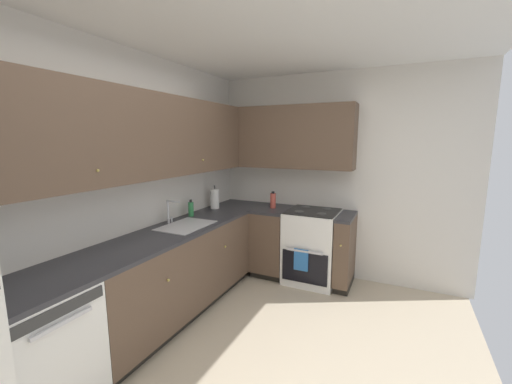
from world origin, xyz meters
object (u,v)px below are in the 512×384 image
Objects in this scene: oven_range at (312,246)px; dishwasher at (35,355)px; soap_bottle at (191,209)px; paper_towel_roll at (215,199)px; oil_bottle at (273,200)px.

dishwasher is at bearing 159.02° from oven_range.
oven_range is at bearing -55.54° from soap_bottle.
paper_towel_roll is (-0.36, 1.20, 0.57)m from oven_range.
dishwasher is 0.82× the size of oven_range.
paper_towel_roll is at bearing 106.67° from oven_range.
soap_bottle is at bearing 124.46° from oven_range.
paper_towel_roll is (2.35, 0.16, 0.59)m from dishwasher.
soap_bottle is at bearing 139.88° from oil_bottle.
oven_range is 3.36× the size of paper_towel_roll.
oven_range is 0.76m from oil_bottle.
dishwasher is at bearing -176.09° from paper_towel_roll.
oil_bottle is (0.34, -0.67, -0.03)m from paper_towel_roll.
paper_towel_roll reaches higher than soap_bottle.
oven_range is at bearing -20.98° from dishwasher.
soap_bottle is 0.90× the size of oil_bottle.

